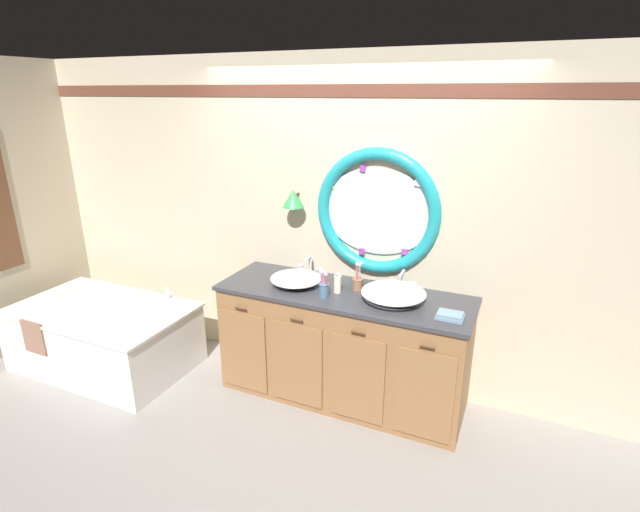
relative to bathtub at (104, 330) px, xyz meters
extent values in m
plane|color=gray|center=(2.02, 0.19, -0.34)|extent=(14.00, 14.00, 0.00)
cube|color=beige|center=(2.02, 0.78, 0.96)|extent=(6.40, 0.08, 2.60)
cube|color=brown|center=(2.02, 0.74, 1.98)|extent=(6.27, 0.01, 0.09)
ellipsoid|color=silver|center=(2.22, 0.73, 1.12)|extent=(0.87, 0.02, 0.66)
torus|color=teal|center=(2.22, 0.72, 1.12)|extent=(0.96, 0.09, 0.96)
cube|color=silver|center=(2.65, 0.71, 1.10)|extent=(0.05, 0.01, 0.05)
cube|color=silver|center=(2.52, 0.71, 1.36)|extent=(0.05, 0.01, 0.05)
cube|color=purple|center=(2.10, 0.71, 1.44)|extent=(0.05, 0.01, 0.05)
cube|color=yellow|center=(1.85, 0.71, 1.30)|extent=(0.04, 0.01, 0.04)
cube|color=purple|center=(1.81, 0.71, 1.01)|extent=(0.05, 0.01, 0.05)
cube|color=purple|center=(2.11, 0.71, 0.80)|extent=(0.05, 0.01, 0.05)
cube|color=purple|center=(2.45, 0.71, 0.84)|extent=(0.04, 0.01, 0.04)
cylinder|color=#4C3823|center=(1.56, 0.70, 1.20)|extent=(0.02, 0.09, 0.02)
cone|color=green|center=(1.56, 0.65, 1.18)|extent=(0.17, 0.17, 0.14)
cube|color=olive|center=(2.08, 0.43, 0.10)|extent=(1.88, 0.62, 0.87)
cube|color=#38383D|center=(2.08, 0.43, 0.55)|extent=(1.92, 0.65, 0.03)
cube|color=#38383D|center=(2.08, 0.73, 0.47)|extent=(1.88, 0.02, 0.11)
cube|color=olive|center=(1.37, 0.11, 0.05)|extent=(0.40, 0.02, 0.66)
cylinder|color=#422D1E|center=(1.37, 0.10, 0.43)|extent=(0.10, 0.01, 0.01)
cube|color=olive|center=(1.84, 0.11, 0.05)|extent=(0.40, 0.02, 0.66)
cylinder|color=#422D1E|center=(1.84, 0.10, 0.43)|extent=(0.10, 0.01, 0.01)
cube|color=olive|center=(2.31, 0.11, 0.05)|extent=(0.40, 0.02, 0.66)
cylinder|color=#422D1E|center=(2.31, 0.10, 0.43)|extent=(0.10, 0.01, 0.01)
cube|color=olive|center=(2.78, 0.11, 0.05)|extent=(0.40, 0.02, 0.66)
cylinder|color=#422D1E|center=(2.78, 0.10, 0.43)|extent=(0.10, 0.01, 0.01)
cube|color=white|center=(0.00, 0.00, -0.06)|extent=(1.49, 0.89, 0.55)
ellipsoid|color=white|center=(0.00, 0.00, 0.16)|extent=(1.23, 0.69, 0.28)
cube|color=white|center=(0.00, 0.00, 0.20)|extent=(1.52, 0.92, 0.02)
cylinder|color=silver|center=(0.41, 0.38, 0.27)|extent=(0.04, 0.04, 0.11)
cylinder|color=silver|center=(0.00, 0.00, 0.16)|extent=(0.04, 0.04, 0.01)
cube|color=#936B56|center=(-0.26, -0.45, 0.09)|extent=(0.24, 0.02, 0.28)
ellipsoid|color=white|center=(1.69, 0.40, 0.61)|extent=(0.38, 0.33, 0.10)
torus|color=white|center=(1.69, 0.40, 0.62)|extent=(0.40, 0.40, 0.02)
cylinder|color=silver|center=(1.69, 0.40, 0.62)|extent=(0.03, 0.03, 0.01)
ellipsoid|color=white|center=(2.46, 0.40, 0.63)|extent=(0.44, 0.34, 0.13)
torus|color=white|center=(2.46, 0.40, 0.63)|extent=(0.46, 0.46, 0.02)
cylinder|color=silver|center=(2.46, 0.40, 0.63)|extent=(0.03, 0.03, 0.01)
cylinder|color=silver|center=(1.69, 0.67, 0.57)|extent=(0.05, 0.05, 0.02)
cylinder|color=silver|center=(1.69, 0.67, 0.65)|extent=(0.02, 0.02, 0.13)
sphere|color=silver|center=(1.69, 0.67, 0.71)|extent=(0.03, 0.03, 0.03)
cylinder|color=silver|center=(1.69, 0.62, 0.71)|extent=(0.02, 0.09, 0.02)
cylinder|color=silver|center=(1.60, 0.67, 0.59)|extent=(0.04, 0.04, 0.06)
cylinder|color=silver|center=(1.78, 0.67, 0.59)|extent=(0.04, 0.04, 0.06)
cube|color=silver|center=(1.60, 0.67, 0.63)|extent=(0.05, 0.01, 0.01)
cube|color=silver|center=(1.78, 0.67, 0.63)|extent=(0.05, 0.01, 0.01)
cylinder|color=silver|center=(2.46, 0.67, 0.57)|extent=(0.05, 0.05, 0.02)
cylinder|color=silver|center=(2.46, 0.67, 0.64)|extent=(0.02, 0.02, 0.12)
sphere|color=silver|center=(2.46, 0.67, 0.71)|extent=(0.03, 0.03, 0.03)
cylinder|color=silver|center=(2.46, 0.62, 0.71)|extent=(0.02, 0.10, 0.02)
cylinder|color=silver|center=(2.39, 0.67, 0.59)|extent=(0.04, 0.04, 0.06)
cylinder|color=silver|center=(2.54, 0.67, 0.59)|extent=(0.04, 0.04, 0.06)
cube|color=silver|center=(2.39, 0.67, 0.63)|extent=(0.05, 0.01, 0.01)
cube|color=silver|center=(2.54, 0.67, 0.63)|extent=(0.05, 0.01, 0.01)
cylinder|color=slate|center=(1.98, 0.27, 0.61)|extent=(0.07, 0.07, 0.10)
torus|color=slate|center=(1.98, 0.27, 0.67)|extent=(0.08, 0.08, 0.01)
cylinder|color=#E0383D|center=(2.00, 0.27, 0.66)|extent=(0.03, 0.01, 0.16)
cube|color=white|center=(2.00, 0.27, 0.75)|extent=(0.02, 0.02, 0.02)
cylinder|color=pink|center=(1.98, 0.29, 0.66)|extent=(0.02, 0.02, 0.16)
cube|color=white|center=(1.98, 0.29, 0.75)|extent=(0.02, 0.01, 0.02)
cylinder|color=pink|center=(1.98, 0.26, 0.67)|extent=(0.04, 0.02, 0.18)
cube|color=white|center=(1.98, 0.26, 0.77)|extent=(0.02, 0.02, 0.02)
cylinder|color=#996647|center=(2.16, 0.51, 0.61)|extent=(0.07, 0.07, 0.09)
torus|color=#996647|center=(2.16, 0.51, 0.65)|extent=(0.08, 0.08, 0.01)
cylinder|color=pink|center=(2.18, 0.51, 0.67)|extent=(0.02, 0.03, 0.18)
cube|color=white|center=(2.18, 0.51, 0.77)|extent=(0.02, 0.02, 0.03)
cylinder|color=green|center=(2.16, 0.52, 0.65)|extent=(0.02, 0.03, 0.16)
cube|color=white|center=(2.16, 0.52, 0.74)|extent=(0.02, 0.02, 0.02)
cylinder|color=pink|center=(2.15, 0.51, 0.66)|extent=(0.01, 0.02, 0.17)
cube|color=white|center=(2.15, 0.51, 0.75)|extent=(0.02, 0.02, 0.02)
cylinder|color=#E0383D|center=(2.16, 0.50, 0.67)|extent=(0.03, 0.02, 0.19)
cube|color=white|center=(2.16, 0.50, 0.77)|extent=(0.02, 0.02, 0.02)
cylinder|color=#EFE5C6|center=(2.04, 0.40, 0.63)|extent=(0.06, 0.06, 0.13)
cylinder|color=silver|center=(2.04, 0.40, 0.71)|extent=(0.03, 0.03, 0.02)
cylinder|color=silver|center=(2.04, 0.38, 0.72)|extent=(0.01, 0.04, 0.01)
cube|color=#7593A8|center=(2.88, 0.30, 0.57)|extent=(0.18, 0.13, 0.02)
cube|color=#7593A8|center=(2.88, 0.30, 0.59)|extent=(0.16, 0.12, 0.02)
camera|label=1|loc=(3.26, -2.65, 1.98)|focal=26.89mm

